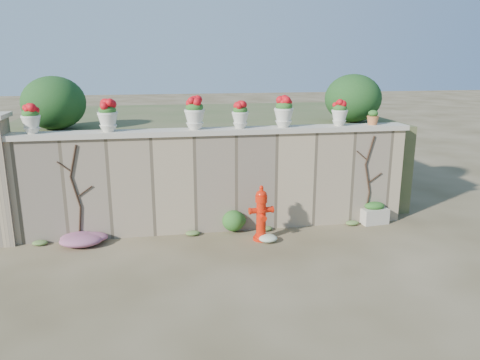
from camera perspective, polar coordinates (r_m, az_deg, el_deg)
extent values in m
plane|color=#473C23|center=(8.18, -1.40, -10.33)|extent=(80.00, 80.00, 0.00)
cube|color=#998566|center=(9.52, -3.09, -0.31)|extent=(8.00, 0.40, 2.00)
cube|color=#BAAF9D|center=(9.31, -3.18, 5.95)|extent=(8.10, 0.52, 0.10)
cube|color=#384C23|center=(12.62, -4.89, 3.39)|extent=(9.00, 6.00, 2.00)
ellipsoid|color=#143814|center=(10.58, -21.74, 8.72)|extent=(1.30, 1.30, 1.10)
ellipsoid|color=#143814|center=(11.31, 13.61, 9.66)|extent=(1.30, 1.30, 1.10)
cylinder|color=black|center=(9.57, -18.94, -5.12)|extent=(0.12, 0.04, 0.70)
cylinder|color=black|center=(9.38, -19.42, -1.38)|extent=(0.17, 0.04, 0.61)
cylinder|color=black|center=(9.24, -19.67, 2.20)|extent=(0.18, 0.04, 0.61)
cylinder|color=black|center=(9.35, -18.42, -1.34)|extent=(0.30, 0.02, 0.22)
cylinder|color=black|center=(9.29, -20.68, 1.55)|extent=(0.25, 0.02, 0.21)
cylinder|color=black|center=(10.39, 15.17, -3.26)|extent=(0.12, 0.04, 0.70)
cylinder|color=black|center=(10.21, 15.29, 0.21)|extent=(0.17, 0.04, 0.61)
cylinder|color=black|center=(10.08, 15.57, 3.51)|extent=(0.18, 0.04, 0.61)
cylinder|color=black|center=(10.28, 16.12, 0.25)|extent=(0.30, 0.02, 0.22)
cylinder|color=black|center=(10.03, 14.62, 2.93)|extent=(0.25, 0.02, 0.21)
cylinder|color=red|center=(9.25, 2.56, -7.10)|extent=(0.31, 0.31, 0.06)
cylinder|color=red|center=(9.11, 2.59, -4.69)|extent=(0.19, 0.19, 0.68)
cylinder|color=red|center=(9.05, 2.60, -3.70)|extent=(0.23, 0.23, 0.04)
cylinder|color=red|center=(8.98, 2.62, -2.30)|extent=(0.23, 0.23, 0.13)
ellipsoid|color=red|center=(8.95, 2.63, -1.62)|extent=(0.21, 0.21, 0.15)
cylinder|color=red|center=(8.93, 2.63, -1.08)|extent=(0.08, 0.08, 0.11)
cylinder|color=red|center=(9.01, 1.66, -3.77)|extent=(0.16, 0.12, 0.11)
cylinder|color=red|center=(9.10, 3.54, -3.62)|extent=(0.16, 0.12, 0.11)
cylinder|color=red|center=(8.98, 2.82, -4.60)|extent=(0.11, 0.12, 0.10)
cube|color=#BAAF9D|center=(10.49, 15.99, -4.20)|extent=(0.60, 0.40, 0.33)
ellipsoid|color=#1E5119|center=(10.43, 16.08, -3.04)|extent=(0.46, 0.31, 0.17)
ellipsoid|color=#1E5119|center=(9.55, -0.62, -4.81)|extent=(0.57, 0.52, 0.55)
ellipsoid|color=#CB289D|center=(9.46, -18.94, -6.72)|extent=(1.03, 0.68, 0.27)
ellipsoid|color=white|center=(9.15, 3.32, -6.99)|extent=(0.47, 0.38, 0.17)
ellipsoid|color=#1E5119|center=(9.46, -24.21, 7.42)|extent=(0.30, 0.30, 0.18)
ellipsoid|color=red|center=(9.46, -24.26, 7.86)|extent=(0.26, 0.26, 0.19)
ellipsoid|color=#1E5119|center=(9.23, -15.88, 8.22)|extent=(0.33, 0.33, 0.20)
ellipsoid|color=red|center=(9.22, -15.92, 8.73)|extent=(0.29, 0.29, 0.20)
ellipsoid|color=#1E5119|center=(9.21, -5.58, 8.83)|extent=(0.34, 0.34, 0.21)
ellipsoid|color=red|center=(9.20, -5.59, 9.36)|extent=(0.30, 0.30, 0.22)
ellipsoid|color=#1E5119|center=(9.33, 0.03, 8.54)|extent=(0.29, 0.29, 0.17)
ellipsoid|color=red|center=(9.32, 0.03, 8.98)|extent=(0.25, 0.25, 0.18)
ellipsoid|color=#1E5119|center=(9.52, 5.38, 8.97)|extent=(0.34, 0.34, 0.20)
ellipsoid|color=red|center=(9.51, 5.39, 9.48)|extent=(0.30, 0.30, 0.21)
ellipsoid|color=#1E5119|center=(9.91, 12.08, 8.57)|extent=(0.29, 0.29, 0.17)
ellipsoid|color=red|center=(9.90, 12.10, 8.99)|extent=(0.25, 0.25, 0.18)
ellipsoid|color=#1E5119|center=(10.22, 15.92, 7.76)|extent=(0.20, 0.20, 0.14)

